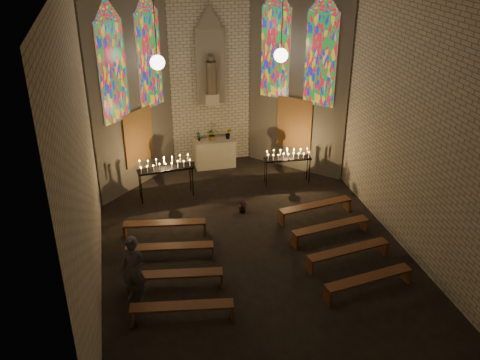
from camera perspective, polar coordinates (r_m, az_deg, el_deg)
name	(u,v)px	position (r m, az deg, el deg)	size (l,w,h in m)	color
floor	(253,250)	(14.56, 1.40, -7.45)	(12.00, 12.00, 0.00)	black
room	(226,81)	(15.96, -1.52, 10.49)	(8.22, 12.43, 7.00)	beige
altar	(215,153)	(18.99, -2.70, 2.86)	(1.40, 0.60, 1.00)	beige
flower_vase_left	(199,136)	(18.73, -4.43, 4.68)	(0.18, 0.12, 0.34)	#4C723F
flower_vase_center	(212,134)	(18.71, -2.98, 4.88)	(0.40, 0.35, 0.45)	#4C723F
flower_vase_right	(228,133)	(18.83, -1.25, 4.98)	(0.22, 0.18, 0.40)	#4C723F
aisle_flower_pot	(242,207)	(16.15, 0.27, -2.88)	(0.22, 0.22, 0.40)	#4C723F
votive_stand_left	(165,166)	(16.76, -7.99, 1.46)	(1.77, 0.58, 1.28)	black
votive_stand_right	(288,156)	(17.64, 5.12, 2.54)	(1.58, 0.48, 1.14)	black
pew_left_0	(165,225)	(15.11, -8.04, -4.74)	(2.30, 0.67, 0.44)	#542D18
pew_right_0	(315,207)	(16.00, 8.05, -2.83)	(2.30, 0.67, 0.44)	#542D18
pew_left_1	(170,248)	(14.10, -7.52, -7.24)	(2.30, 0.67, 0.44)	#542D18
pew_right_1	(331,227)	(15.05, 9.65, -5.02)	(2.30, 0.67, 0.44)	#542D18
pew_left_2	(175,276)	(13.13, -6.92, -10.11)	(2.30, 0.67, 0.44)	#542D18
pew_right_2	(348,252)	(14.14, 11.47, -7.49)	(2.30, 0.67, 0.44)	#542D18
pew_left_3	(182,308)	(12.19, -6.21, -13.42)	(2.30, 0.67, 0.44)	#542D18
pew_right_3	(369,280)	(13.27, 13.56, -10.28)	(2.30, 0.67, 0.44)	#542D18
visitor	(134,270)	(12.64, -11.25, -9.35)	(0.62, 0.40, 1.69)	#484751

